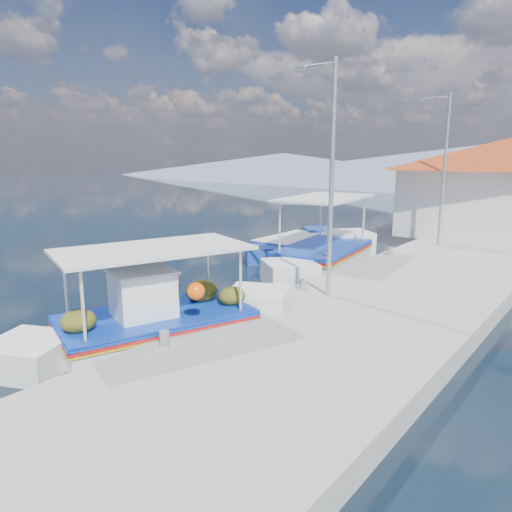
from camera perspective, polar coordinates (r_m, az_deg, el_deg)
The scene contains 9 objects.
ground at distance 14.49m, azimuth -11.69°, elevation -5.01°, with size 160.00×160.00×0.00m, color black.
quay at distance 16.07m, azimuth 19.75°, elevation -2.86°, with size 5.00×44.00×0.50m, color #A4A19A.
bollards at distance 16.07m, azimuth 11.89°, elevation -0.92°, with size 0.20×17.20×0.30m.
main_caique at distance 11.16m, azimuth -11.58°, elevation -7.71°, with size 3.75×6.98×2.44m.
caique_green_canopy at distance 18.14m, azimuth 8.19°, elevation 0.02°, with size 2.99×7.81×2.94m.
caique_blue_hull at distance 20.55m, azimuth 4.43°, elevation 1.13°, with size 1.83×6.11×1.09m.
harbor_building at distance 24.28m, azimuth 27.82°, elevation 7.38°, with size 10.49×10.49×4.40m.
lamp_post_near at distance 12.47m, azimuth 8.68°, elevation 10.35°, with size 1.21×0.14×6.00m.
lamp_post_far at distance 20.76m, azimuth 21.34°, elevation 10.35°, with size 1.21×0.14×6.00m.
Camera 1 is at (10.70, -8.82, 4.22)m, focal length 33.56 mm.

